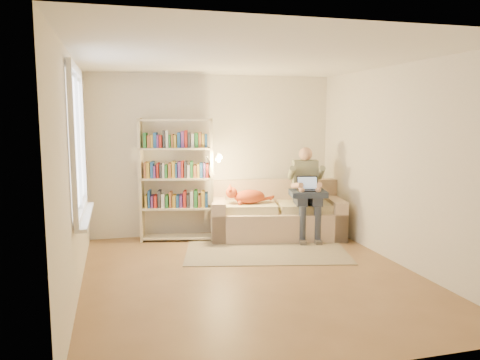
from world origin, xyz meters
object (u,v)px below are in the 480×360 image
object	(u,v)px
sofa	(277,216)
laptop	(307,187)
bookshelf	(177,174)
cat	(246,196)
person	(306,187)

from	to	relation	value
sofa	laptop	distance (m)	0.74
laptop	bookshelf	size ratio (longest dim) A/B	0.20
sofa	bookshelf	distance (m)	1.75
sofa	cat	size ratio (longest dim) A/B	2.89
laptop	sofa	bearing A→B (deg)	147.69
sofa	laptop	size ratio (longest dim) A/B	5.90
cat	bookshelf	bearing A→B (deg)	-178.09
sofa	bookshelf	size ratio (longest dim) A/B	1.17
person	cat	world-z (taller)	person
cat	laptop	size ratio (longest dim) A/B	2.04
sofa	cat	bearing A→B (deg)	-165.27
bookshelf	laptop	bearing A→B (deg)	-3.05
sofa	cat	world-z (taller)	sofa
cat	sofa	bearing A→B (deg)	14.73
cat	laptop	bearing A→B (deg)	-8.63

